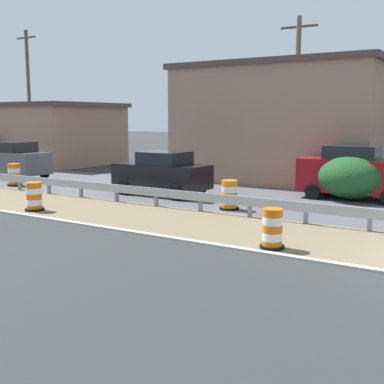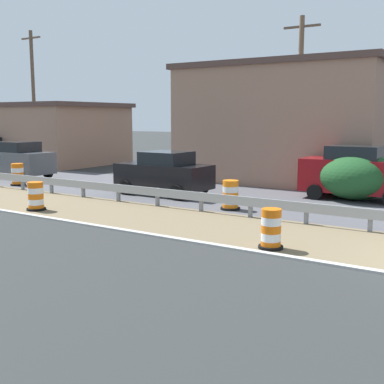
{
  "view_description": "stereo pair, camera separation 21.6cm",
  "coord_description": "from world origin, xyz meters",
  "px_view_note": "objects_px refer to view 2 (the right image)",
  "views": [
    {
      "loc": [
        -12.52,
        -0.18,
        3.45
      ],
      "look_at": [
        0.62,
        8.01,
        1.06
      ],
      "focal_mm": 45.86,
      "sensor_mm": 36.0,
      "label": 1
    },
    {
      "loc": [
        -12.41,
        -0.36,
        3.45
      ],
      "look_at": [
        0.62,
        8.01,
        1.06
      ],
      "focal_mm": 45.86,
      "sensor_mm": 36.0,
      "label": 2
    }
  ],
  "objects_px": {
    "car_trailing_far_lane": "(17,160)",
    "car_distant_a": "(358,173)",
    "utility_pole_near": "(300,100)",
    "traffic_barrel_close": "(230,196)",
    "traffic_barrel_far": "(18,175)",
    "car_lead_far_lane": "(164,173)",
    "traffic_barrel_nearest": "(271,231)",
    "utility_pole_mid": "(34,97)",
    "traffic_barrel_mid": "(36,197)"
  },
  "relations": [
    {
      "from": "traffic_barrel_close",
      "to": "utility_pole_mid",
      "type": "relative_size",
      "value": 0.12
    },
    {
      "from": "traffic_barrel_far",
      "to": "car_trailing_far_lane",
      "type": "relative_size",
      "value": 0.24
    },
    {
      "from": "utility_pole_mid",
      "to": "car_lead_far_lane",
      "type": "bearing_deg",
      "value": -110.11
    },
    {
      "from": "traffic_barrel_far",
      "to": "traffic_barrel_close",
      "type": "bearing_deg",
      "value": -89.74
    },
    {
      "from": "utility_pole_near",
      "to": "utility_pole_mid",
      "type": "distance_m",
      "value": 19.18
    },
    {
      "from": "car_trailing_far_lane",
      "to": "car_distant_a",
      "type": "bearing_deg",
      "value": -169.58
    },
    {
      "from": "traffic_barrel_mid",
      "to": "car_lead_far_lane",
      "type": "distance_m",
      "value": 5.88
    },
    {
      "from": "car_lead_far_lane",
      "to": "utility_pole_mid",
      "type": "relative_size",
      "value": 0.46
    },
    {
      "from": "traffic_barrel_close",
      "to": "utility_pole_near",
      "type": "bearing_deg",
      "value": 0.83
    },
    {
      "from": "traffic_barrel_nearest",
      "to": "utility_pole_near",
      "type": "relative_size",
      "value": 0.13
    },
    {
      "from": "traffic_barrel_close",
      "to": "car_lead_far_lane",
      "type": "distance_m",
      "value": 4.47
    },
    {
      "from": "traffic_barrel_close",
      "to": "traffic_barrel_mid",
      "type": "height_order",
      "value": "traffic_barrel_close"
    },
    {
      "from": "traffic_barrel_mid",
      "to": "car_trailing_far_lane",
      "type": "relative_size",
      "value": 0.23
    },
    {
      "from": "utility_pole_mid",
      "to": "traffic_barrel_nearest",
      "type": "bearing_deg",
      "value": -116.48
    },
    {
      "from": "car_trailing_far_lane",
      "to": "traffic_barrel_close",
      "type": "bearing_deg",
      "value": 173.83
    },
    {
      "from": "traffic_barrel_nearest",
      "to": "car_distant_a",
      "type": "bearing_deg",
      "value": 0.78
    },
    {
      "from": "traffic_barrel_nearest",
      "to": "utility_pole_mid",
      "type": "bearing_deg",
      "value": 63.52
    },
    {
      "from": "car_distant_a",
      "to": "utility_pole_mid",
      "type": "xyz_separation_m",
      "value": [
        2.23,
        22.66,
        3.65
      ]
    },
    {
      "from": "traffic_barrel_mid",
      "to": "traffic_barrel_far",
      "type": "xyz_separation_m",
      "value": [
        3.96,
        6.12,
        0.03
      ]
    },
    {
      "from": "traffic_barrel_far",
      "to": "utility_pole_mid",
      "type": "distance_m",
      "value": 10.94
    },
    {
      "from": "utility_pole_mid",
      "to": "car_trailing_far_lane",
      "type": "bearing_deg",
      "value": -138.63
    },
    {
      "from": "car_lead_far_lane",
      "to": "traffic_barrel_far",
      "type": "bearing_deg",
      "value": 11.77
    },
    {
      "from": "traffic_barrel_nearest",
      "to": "car_lead_far_lane",
      "type": "xyz_separation_m",
      "value": [
        5.82,
        7.68,
        0.49
      ]
    },
    {
      "from": "traffic_barrel_nearest",
      "to": "car_trailing_far_lane",
      "type": "height_order",
      "value": "car_trailing_far_lane"
    },
    {
      "from": "traffic_barrel_nearest",
      "to": "traffic_barrel_far",
      "type": "relative_size",
      "value": 0.96
    },
    {
      "from": "traffic_barrel_far",
      "to": "car_distant_a",
      "type": "xyz_separation_m",
      "value": [
        4.9,
        -15.54,
        0.62
      ]
    },
    {
      "from": "car_distant_a",
      "to": "utility_pole_near",
      "type": "distance_m",
      "value": 5.21
    },
    {
      "from": "utility_pole_near",
      "to": "car_distant_a",
      "type": "bearing_deg",
      "value": -123.31
    },
    {
      "from": "traffic_barrel_nearest",
      "to": "car_lead_far_lane",
      "type": "distance_m",
      "value": 9.65
    },
    {
      "from": "utility_pole_near",
      "to": "traffic_barrel_nearest",
      "type": "bearing_deg",
      "value": -162.43
    },
    {
      "from": "car_lead_far_lane",
      "to": "car_trailing_far_lane",
      "type": "relative_size",
      "value": 0.91
    },
    {
      "from": "traffic_barrel_mid",
      "to": "car_distant_a",
      "type": "distance_m",
      "value": 12.95
    },
    {
      "from": "utility_pole_near",
      "to": "utility_pole_mid",
      "type": "bearing_deg",
      "value": 90.19
    },
    {
      "from": "traffic_barrel_nearest",
      "to": "car_distant_a",
      "type": "relative_size",
      "value": 0.23
    },
    {
      "from": "traffic_barrel_nearest",
      "to": "utility_pole_mid",
      "type": "xyz_separation_m",
      "value": [
        11.35,
        22.79,
        4.29
      ]
    },
    {
      "from": "traffic_barrel_close",
      "to": "traffic_barrel_mid",
      "type": "xyz_separation_m",
      "value": [
        -4.01,
        6.03,
        -0.02
      ]
    },
    {
      "from": "traffic_barrel_nearest",
      "to": "traffic_barrel_far",
      "type": "xyz_separation_m",
      "value": [
        4.22,
        15.66,
        0.02
      ]
    },
    {
      "from": "traffic_barrel_mid",
      "to": "traffic_barrel_far",
      "type": "relative_size",
      "value": 0.95
    },
    {
      "from": "car_trailing_far_lane",
      "to": "utility_pole_mid",
      "type": "relative_size",
      "value": 0.5
    },
    {
      "from": "traffic_barrel_far",
      "to": "car_lead_far_lane",
      "type": "bearing_deg",
      "value": -78.68
    },
    {
      "from": "traffic_barrel_nearest",
      "to": "car_trailing_far_lane",
      "type": "distance_m",
      "value": 19.23
    },
    {
      "from": "utility_pole_mid",
      "to": "traffic_barrel_mid",
      "type": "bearing_deg",
      "value": -129.93
    },
    {
      "from": "car_distant_a",
      "to": "utility_pole_near",
      "type": "relative_size",
      "value": 0.56
    },
    {
      "from": "traffic_barrel_far",
      "to": "traffic_barrel_nearest",
      "type": "bearing_deg",
      "value": -105.08
    },
    {
      "from": "utility_pole_near",
      "to": "utility_pole_mid",
      "type": "relative_size",
      "value": 0.89
    },
    {
      "from": "car_trailing_far_lane",
      "to": "traffic_barrel_mid",
      "type": "bearing_deg",
      "value": 146.9
    },
    {
      "from": "traffic_barrel_mid",
      "to": "car_distant_a",
      "type": "bearing_deg",
      "value": -46.77
    },
    {
      "from": "traffic_barrel_nearest",
      "to": "traffic_barrel_mid",
      "type": "xyz_separation_m",
      "value": [
        0.26,
        9.55,
        -0.01
      ]
    },
    {
      "from": "traffic_barrel_far",
      "to": "utility_pole_near",
      "type": "bearing_deg",
      "value": -59.16
    },
    {
      "from": "utility_pole_near",
      "to": "traffic_barrel_close",
      "type": "bearing_deg",
      "value": -179.17
    }
  ]
}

